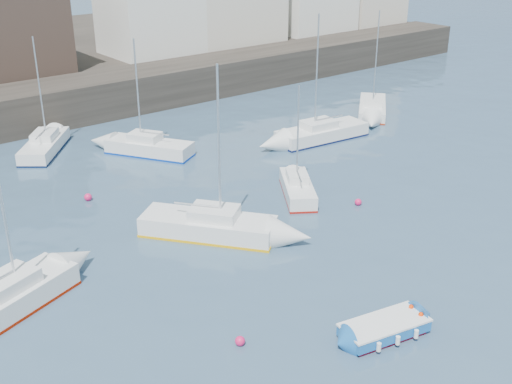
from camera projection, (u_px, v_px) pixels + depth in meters
water at (443, 320)px, 25.69m from camera, size 220.00×220.00×0.00m
quay_wall at (73, 100)px, 50.14m from camera, size 90.00×5.00×3.00m
bldg_east_d at (149, 3)px, 58.74m from camera, size 11.14×11.14×8.95m
blue_dinghy at (384, 328)px, 24.56m from camera, size 3.70×2.16×0.66m
sailboat_a at (6, 300)px, 25.95m from camera, size 6.65×4.22×8.26m
sailboat_b at (209, 225)px, 32.18m from camera, size 5.86×6.72×8.75m
sailboat_c at (298, 188)px, 36.77m from camera, size 3.96×4.87×6.35m
sailboat_d at (322, 133)px, 45.83m from camera, size 7.15×2.91×8.88m
sailboat_f at (149, 147)px, 43.03m from camera, size 4.72×6.05×7.71m
sailboat_g at (372, 107)px, 52.02m from camera, size 6.24×5.83×8.20m
sailboat_h at (45, 145)px, 43.50m from camera, size 5.21×5.87×7.69m
buoy_near at (240, 345)px, 24.20m from camera, size 0.39×0.39×0.39m
buoy_mid at (358, 205)px, 35.76m from camera, size 0.39×0.39×0.39m
buoy_far at (88, 200)px, 36.34m from camera, size 0.43×0.43×0.43m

